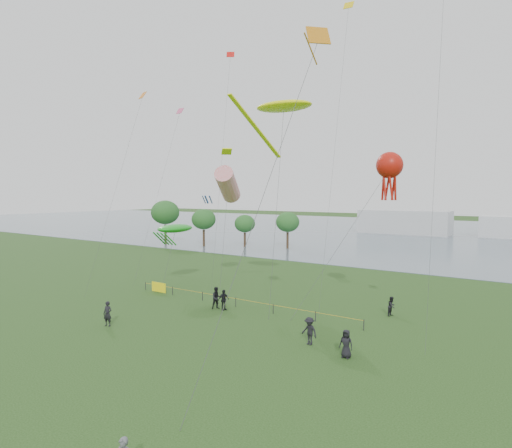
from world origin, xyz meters
The scene contains 17 objects.
ground_plane centered at (0.00, 0.00, 0.00)m, with size 400.00×400.00×0.00m, color #193711.
lake centered at (0.00, 100.00, 0.02)m, with size 400.00×120.00×0.08m, color slate.
pavilion_left centered at (-12.00, 95.00, 3.00)m, with size 22.00×8.00×6.00m, color silver.
trees centered at (-36.67, 47.37, 5.60)m, with size 29.00×12.80×8.87m.
fence centered at (-11.30, 14.35, 0.55)m, with size 24.07×0.07×1.05m.
spectator_a centered at (-6.16, 12.84, 0.98)m, with size 0.95×0.74×1.96m, color black.
spectator_b centered at (4.82, 9.36, 0.95)m, with size 1.23×0.71×1.90m, color black.
spectator_c centered at (-5.41, 12.88, 0.91)m, with size 1.07×0.45×1.83m, color black.
spectator_d centered at (7.78, 8.58, 0.89)m, with size 0.87×0.57×1.78m, color black.
spectator_f centered at (-9.99, 4.25, 0.97)m, with size 0.70×0.46×1.93m, color black.
spectator_g centered at (7.40, 19.39, 0.82)m, with size 0.79×0.62×1.63m, color black.
kite_stingray centered at (-1.31, 16.08, 17.70)m, with size 5.22×10.11×18.18m.
kite_windsock centered at (-10.48, 20.04, 11.20)m, with size 4.36×5.68×13.20m.
kite_creature centered at (-15.80, 17.44, 6.42)m, with size 2.60×4.83×6.90m.
kite_octopus centered at (6.95, 19.39, 12.52)m, with size 7.05×7.04×13.70m.
kite_delta centered at (6.69, 5.58, 17.93)m, with size 2.45×10.25×19.71m.
small_kites centered at (-3.37, 18.46, 23.09)m, with size 38.43×16.00×10.16m.
Camera 1 is at (17.77, -16.17, 10.26)m, focal length 30.00 mm.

